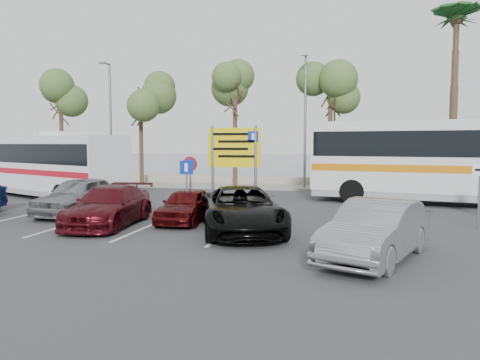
% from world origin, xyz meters
% --- Properties ---
extents(ground, '(120.00, 120.00, 0.00)m').
position_xyz_m(ground, '(0.00, 0.00, 0.00)').
color(ground, '#363638').
rests_on(ground, ground).
extents(kerb_strip, '(44.00, 2.40, 0.15)m').
position_xyz_m(kerb_strip, '(0.00, 14.00, 0.07)').
color(kerb_strip, gray).
rests_on(kerb_strip, ground).
extents(seawall, '(48.00, 0.80, 0.60)m').
position_xyz_m(seawall, '(0.00, 16.00, 0.30)').
color(seawall, '#A19881').
rests_on(seawall, ground).
extents(sea, '(140.00, 140.00, 0.00)m').
position_xyz_m(sea, '(0.00, 60.00, 0.01)').
color(sea, '#3E4F63').
rests_on(sea, ground).
extents(tree_far_left, '(3.20, 3.20, 7.60)m').
position_xyz_m(tree_far_left, '(-14.00, 14.00, 6.33)').
color(tree_far_left, '#382619').
rests_on(tree_far_left, kerb_strip).
extents(tree_left, '(3.20, 3.20, 7.20)m').
position_xyz_m(tree_left, '(-8.00, 14.00, 6.00)').
color(tree_left, '#382619').
rests_on(tree_left, kerb_strip).
extents(tree_mid, '(3.20, 3.20, 8.00)m').
position_xyz_m(tree_mid, '(-1.50, 14.00, 6.65)').
color(tree_mid, '#382619').
rests_on(tree_mid, kerb_strip).
extents(tree_right, '(3.20, 3.20, 7.40)m').
position_xyz_m(tree_right, '(4.50, 14.00, 6.17)').
color(tree_right, '#382619').
rests_on(tree_right, kerb_strip).
extents(palm_tree, '(4.80, 4.80, 11.20)m').
position_xyz_m(palm_tree, '(11.50, 14.00, 9.87)').
color(palm_tree, '#382619').
rests_on(palm_tree, kerb_strip).
extents(street_lamp_left, '(0.45, 1.15, 8.01)m').
position_xyz_m(street_lamp_left, '(-10.00, 13.52, 4.60)').
color(street_lamp_left, slate).
rests_on(street_lamp_left, kerb_strip).
extents(street_lamp_right, '(0.45, 1.15, 8.01)m').
position_xyz_m(street_lamp_right, '(3.00, 13.52, 4.60)').
color(street_lamp_right, slate).
rests_on(street_lamp_right, kerb_strip).
extents(direction_sign, '(2.20, 0.12, 3.60)m').
position_xyz_m(direction_sign, '(1.00, 3.20, 2.43)').
color(direction_sign, slate).
rests_on(direction_sign, ground).
extents(sign_no_stop, '(0.60, 0.08, 2.35)m').
position_xyz_m(sign_no_stop, '(-0.60, 2.38, 1.58)').
color(sign_no_stop, slate).
rests_on(sign_no_stop, ground).
extents(sign_parking, '(0.50, 0.07, 2.25)m').
position_xyz_m(sign_parking, '(-0.20, 0.79, 1.47)').
color(sign_parking, slate).
rests_on(sign_parking, ground).
extents(sign_taxi, '(0.50, 0.07, 2.20)m').
position_xyz_m(sign_taxi, '(9.80, 1.49, 1.42)').
color(sign_taxi, slate).
rests_on(sign_taxi, ground).
extents(lane_markings, '(12.02, 4.20, 0.01)m').
position_xyz_m(lane_markings, '(-1.14, -1.00, 0.00)').
color(lane_markings, silver).
rests_on(lane_markings, ground).
extents(coach_bus_left, '(11.06, 6.78, 3.46)m').
position_xyz_m(coach_bus_left, '(-10.04, 6.50, 1.60)').
color(coach_bus_left, silver).
rests_on(coach_bus_left, ground).
extents(coach_bus_right, '(13.72, 5.20, 4.18)m').
position_xyz_m(coach_bus_right, '(10.63, 7.91, 1.94)').
color(coach_bus_right, silver).
rests_on(coach_bus_right, ground).
extents(car_silver_a, '(2.09, 4.58, 1.52)m').
position_xyz_m(car_silver_a, '(-5.00, 1.50, 0.76)').
color(car_silver_a, gray).
rests_on(car_silver_a, ground).
extents(car_maroon, '(2.30, 4.88, 1.38)m').
position_xyz_m(car_maroon, '(-2.60, -0.53, 0.69)').
color(car_maroon, '#4B0C14').
rests_on(car_maroon, ground).
extents(car_red, '(1.52, 3.68, 1.25)m').
position_xyz_m(car_red, '(-0.20, 0.73, 0.62)').
color(car_red, '#4A0A0C').
rests_on(car_red, ground).
extents(suv_black, '(4.03, 5.83, 1.48)m').
position_xyz_m(suv_black, '(2.20, -0.75, 0.74)').
color(suv_black, black).
rests_on(suv_black, ground).
extents(car_silver_b, '(3.09, 4.73, 1.47)m').
position_xyz_m(car_silver_b, '(6.20, -3.50, 0.74)').
color(car_silver_b, gray).
rests_on(car_silver_b, ground).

